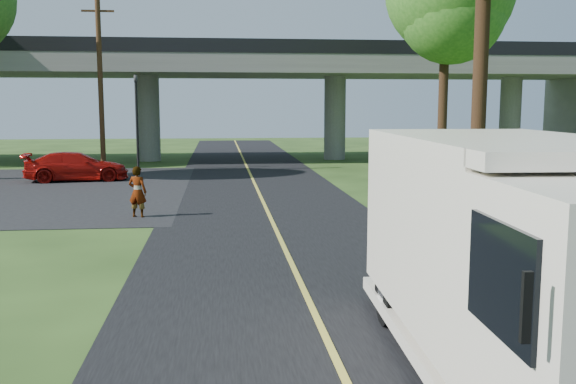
{
  "coord_description": "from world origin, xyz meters",
  "views": [
    {
      "loc": [
        -1.58,
        -9.67,
        3.55
      ],
      "look_at": [
        -0.04,
        4.61,
        1.6
      ],
      "focal_mm": 40.0,
      "sensor_mm": 36.0,
      "label": 1
    }
  ],
  "objects": [
    {
      "name": "ground",
      "position": [
        0.0,
        0.0,
        0.0
      ],
      "size": [
        120.0,
        120.0,
        0.0
      ],
      "primitive_type": "plane",
      "color": "#263E16",
      "rests_on": "ground"
    },
    {
      "name": "road",
      "position": [
        0.0,
        10.0,
        0.01
      ],
      "size": [
        7.0,
        90.0,
        0.02
      ],
      "primitive_type": "cube",
      "color": "black",
      "rests_on": "ground"
    },
    {
      "name": "lane_line",
      "position": [
        0.0,
        10.0,
        0.03
      ],
      "size": [
        0.12,
        90.0,
        0.01
      ],
      "primitive_type": "cube",
      "color": "gold",
      "rests_on": "road"
    },
    {
      "name": "overpass",
      "position": [
        0.0,
        32.0,
        4.56
      ],
      "size": [
        54.0,
        10.0,
        7.3
      ],
      "color": "slate",
      "rests_on": "ground"
    },
    {
      "name": "traffic_signal",
      "position": [
        -6.0,
        26.0,
        3.2
      ],
      "size": [
        0.18,
        0.22,
        5.2
      ],
      "color": "black",
      "rests_on": "ground"
    },
    {
      "name": "utility_pole",
      "position": [
        -7.5,
        24.0,
        4.59
      ],
      "size": [
        1.6,
        0.26,
        9.0
      ],
      "color": "#472D19",
      "rests_on": "ground"
    },
    {
      "name": "tree_right_far",
      "position": [
        9.21,
        19.84,
        8.3
      ],
      "size": [
        5.77,
        5.67,
        10.99
      ],
      "color": "#382314",
      "rests_on": "ground"
    },
    {
      "name": "step_van",
      "position": [
        2.18,
        -2.29,
        1.71
      ],
      "size": [
        3.08,
        7.6,
        3.14
      ],
      "rotation": [
        0.0,
        0.0,
        -0.04
      ],
      "color": "silver",
      "rests_on": "ground"
    },
    {
      "name": "red_sedan",
      "position": [
        -8.26,
        21.22,
        0.68
      ],
      "size": [
        4.93,
        2.55,
        1.37
      ],
      "primitive_type": "imported",
      "rotation": [
        0.0,
        0.0,
        1.71
      ],
      "color": "#9A0D09",
      "rests_on": "ground"
    },
    {
      "name": "pedestrian",
      "position": [
        -4.17,
        10.82,
        0.82
      ],
      "size": [
        0.7,
        0.57,
        1.64
      ],
      "primitive_type": "imported",
      "rotation": [
        0.0,
        0.0,
        2.8
      ],
      "color": "gray",
      "rests_on": "ground"
    }
  ]
}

